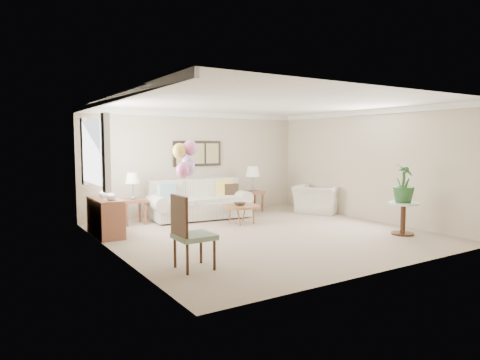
% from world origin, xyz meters
% --- Properties ---
extents(ground_plane, '(6.00, 6.00, 0.00)m').
position_xyz_m(ground_plane, '(0.00, 0.00, 0.00)').
color(ground_plane, tan).
extents(room_shell, '(6.04, 6.04, 2.60)m').
position_xyz_m(room_shell, '(-0.11, 0.09, 1.63)').
color(room_shell, '#BCAC90').
rests_on(room_shell, ground).
extents(wall_art_triptych, '(1.35, 0.06, 0.65)m').
position_xyz_m(wall_art_triptych, '(0.00, 2.96, 1.55)').
color(wall_art_triptych, black).
rests_on(wall_art_triptych, ground).
extents(sofa, '(2.62, 1.16, 0.93)m').
position_xyz_m(sofa, '(-0.32, 2.22, 0.37)').
color(sofa, beige).
rests_on(sofa, ground).
extents(end_table_left, '(0.52, 0.47, 0.57)m').
position_xyz_m(end_table_left, '(-1.91, 2.37, 0.48)').
color(end_table_left, brown).
rests_on(end_table_left, ground).
extents(end_table_right, '(0.50, 0.46, 0.55)m').
position_xyz_m(end_table_right, '(1.33, 2.39, 0.46)').
color(end_table_right, brown).
rests_on(end_table_right, ground).
extents(lamp_left, '(0.34, 0.34, 0.59)m').
position_xyz_m(lamp_left, '(-1.91, 2.37, 1.02)').
color(lamp_left, gray).
rests_on(lamp_left, end_table_left).
extents(lamp_right, '(0.37, 0.37, 0.66)m').
position_xyz_m(lamp_right, '(1.33, 2.39, 1.05)').
color(lamp_right, gray).
rests_on(lamp_right, end_table_right).
extents(coffee_table, '(0.83, 0.83, 0.42)m').
position_xyz_m(coffee_table, '(0.18, 1.13, 0.39)').
color(coffee_table, olive).
rests_on(coffee_table, ground).
extents(decor_bowl, '(0.28, 0.28, 0.06)m').
position_xyz_m(decor_bowl, '(0.15, 1.17, 0.45)').
color(decor_bowl, '#2F2724').
rests_on(decor_bowl, coffee_table).
extents(armchair, '(1.36, 1.41, 0.71)m').
position_xyz_m(armchair, '(2.66, 1.34, 0.36)').
color(armchair, beige).
rests_on(armchair, ground).
extents(side_table, '(0.60, 0.60, 0.65)m').
position_xyz_m(side_table, '(2.28, -1.56, 0.49)').
color(side_table, silver).
rests_on(side_table, ground).
extents(potted_plant, '(0.57, 0.57, 0.77)m').
position_xyz_m(potted_plant, '(2.29, -1.55, 1.03)').
color(potted_plant, '#20501A').
rests_on(potted_plant, side_table).
extents(accent_chair, '(0.53, 0.53, 1.09)m').
position_xyz_m(accent_chair, '(-2.34, -1.45, 0.57)').
color(accent_chair, gray).
rests_on(accent_chair, ground).
extents(credenza, '(0.46, 1.20, 0.74)m').
position_xyz_m(credenza, '(-2.76, 1.50, 0.37)').
color(credenza, brown).
rests_on(credenza, ground).
extents(vase_white, '(0.25, 0.25, 0.20)m').
position_xyz_m(vase_white, '(-2.74, 1.15, 0.84)').
color(vase_white, silver).
rests_on(vase_white, credenza).
extents(vase_sage, '(0.21, 0.21, 0.18)m').
position_xyz_m(vase_sage, '(-2.74, 1.68, 0.83)').
color(vase_sage, silver).
rests_on(vase_sage, credenza).
extents(balloon_cluster, '(0.50, 0.46, 1.89)m').
position_xyz_m(balloon_cluster, '(-1.35, 0.77, 1.48)').
color(balloon_cluster, gray).
rests_on(balloon_cluster, ground).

